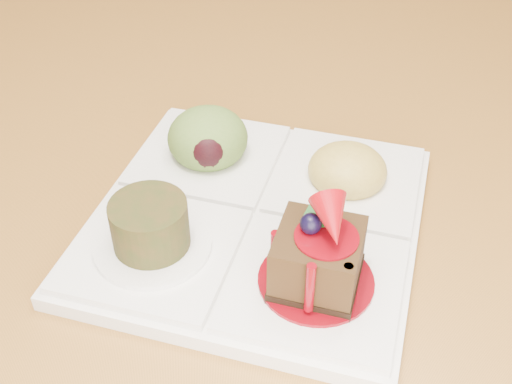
{
  "coord_description": "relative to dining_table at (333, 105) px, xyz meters",
  "views": [
    {
      "loc": [
        -0.14,
        -0.63,
        1.08
      ],
      "look_at": [
        -0.11,
        -0.27,
        0.79
      ],
      "focal_mm": 45.0,
      "sensor_mm": 36.0,
      "label": 1
    }
  ],
  "objects": [
    {
      "name": "dining_table",
      "position": [
        0.0,
        0.0,
        0.0
      ],
      "size": [
        1.0,
        1.8,
        0.75
      ],
      "color": "#A16729",
      "rests_on": "ground"
    },
    {
      "name": "sampler_plate",
      "position": [
        -0.11,
        -0.27,
        0.09
      ],
      "size": [
        0.31,
        0.31,
        0.09
      ],
      "rotation": [
        0.0,
        0.0,
        -0.36
      ],
      "color": "white",
      "rests_on": "dining_table"
    }
  ]
}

